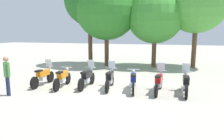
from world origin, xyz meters
name	(u,v)px	position (x,y,z in m)	size (l,w,h in m)	color
ground_plane	(109,89)	(0.00, 0.00, 0.00)	(80.00, 80.00, 0.00)	#ADA899
motorcycle_0	(43,76)	(-3.65, -0.23, 0.52)	(0.62, 2.19, 1.37)	black
motorcycle_1	(63,78)	(-2.44, -0.31, 0.50)	(0.62, 2.18, 0.99)	black
motorcycle_2	(87,78)	(-1.22, 0.05, 0.52)	(0.62, 2.19, 1.37)	black
motorcycle_3	(110,79)	(-0.01, 0.14, 0.52)	(0.62, 2.18, 1.37)	black
motorcycle_4	(133,81)	(1.21, 0.06, 0.50)	(0.67, 2.17, 0.99)	black
motorcycle_5	(159,82)	(2.43, 0.12, 0.52)	(0.62, 2.19, 1.37)	black
motorcycle_6	(186,83)	(3.65, 0.20, 0.52)	(0.62, 2.19, 1.37)	black
person_0	(7,73)	(-4.06, -2.33, 1.06)	(0.40, 0.31, 1.79)	#232D4C
tree_0	(90,1)	(-4.00, 7.41, 5.44)	(4.24, 4.24, 7.58)	brown
tree_1	(106,9)	(-2.46, 7.28, 4.73)	(5.16, 5.16, 7.32)	brown
tree_2	(155,15)	(1.45, 7.72, 4.18)	(4.54, 4.54, 6.46)	brown
tree_3	(197,3)	(4.54, 8.19, 5.07)	(4.71, 4.71, 7.44)	brown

